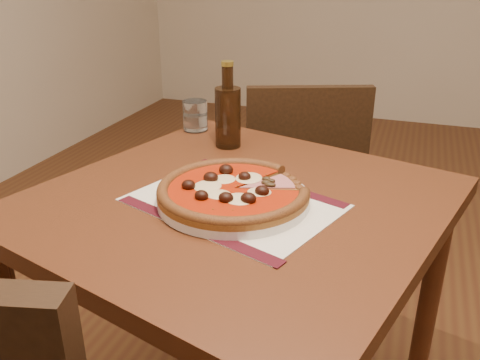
{
  "coord_description": "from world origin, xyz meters",
  "views": [
    {
      "loc": [
        -0.27,
        -1.17,
        1.21
      ],
      "look_at": [
        -0.6,
        -0.23,
        0.78
      ],
      "focal_mm": 38.0,
      "sensor_mm": 36.0,
      "label": 1
    }
  ],
  "objects_px": {
    "table": "(237,238)",
    "plate": "(233,198)",
    "chair_far": "(301,180)",
    "bottle": "(228,114)",
    "water_glass": "(195,116)",
    "pizza": "(233,190)"
  },
  "relations": [
    {
      "from": "water_glass",
      "to": "bottle",
      "type": "distance_m",
      "value": 0.18
    },
    {
      "from": "table",
      "to": "plate",
      "type": "height_order",
      "value": "plate"
    },
    {
      "from": "plate",
      "to": "pizza",
      "type": "distance_m",
      "value": 0.02
    },
    {
      "from": "plate",
      "to": "bottle",
      "type": "xyz_separation_m",
      "value": [
        -0.13,
        0.32,
        0.08
      ]
    },
    {
      "from": "plate",
      "to": "bottle",
      "type": "relative_size",
      "value": 1.38
    },
    {
      "from": "table",
      "to": "water_glass",
      "type": "distance_m",
      "value": 0.49
    },
    {
      "from": "plate",
      "to": "pizza",
      "type": "height_order",
      "value": "pizza"
    },
    {
      "from": "table",
      "to": "pizza",
      "type": "distance_m",
      "value": 0.14
    },
    {
      "from": "table",
      "to": "chair_far",
      "type": "relative_size",
      "value": 1.16
    },
    {
      "from": "chair_far",
      "to": "bottle",
      "type": "bearing_deg",
      "value": 54.69
    },
    {
      "from": "pizza",
      "to": "bottle",
      "type": "height_order",
      "value": "bottle"
    },
    {
      "from": "chair_far",
      "to": "bottle",
      "type": "xyz_separation_m",
      "value": [
        -0.11,
        -0.44,
        0.36
      ]
    },
    {
      "from": "table",
      "to": "plate",
      "type": "bearing_deg",
      "value": -82.97
    },
    {
      "from": "pizza",
      "to": "bottle",
      "type": "distance_m",
      "value": 0.35
    },
    {
      "from": "pizza",
      "to": "water_glass",
      "type": "relative_size",
      "value": 3.59
    },
    {
      "from": "chair_far",
      "to": "pizza",
      "type": "relative_size",
      "value": 2.72
    },
    {
      "from": "chair_far",
      "to": "plate",
      "type": "bearing_deg",
      "value": 70.46
    },
    {
      "from": "plate",
      "to": "water_glass",
      "type": "xyz_separation_m",
      "value": [
        -0.27,
        0.42,
        0.03
      ]
    },
    {
      "from": "bottle",
      "to": "pizza",
      "type": "bearing_deg",
      "value": -67.69
    },
    {
      "from": "table",
      "to": "water_glass",
      "type": "bearing_deg",
      "value": 124.62
    },
    {
      "from": "table",
      "to": "chair_far",
      "type": "bearing_deg",
      "value": 91.42
    },
    {
      "from": "table",
      "to": "pizza",
      "type": "height_order",
      "value": "pizza"
    }
  ]
}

